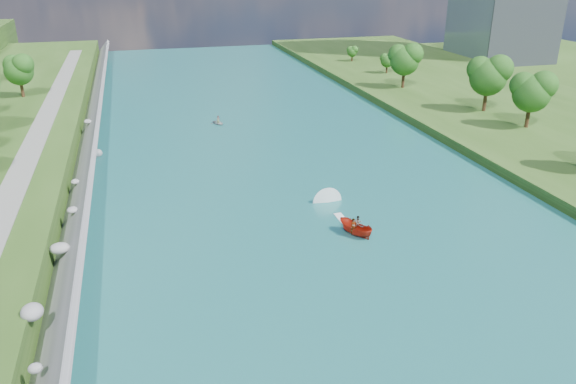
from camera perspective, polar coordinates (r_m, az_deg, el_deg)
name	(u,v)px	position (r m, az deg, el deg)	size (l,w,h in m)	color
ground	(345,254)	(56.23, 5.81, -6.29)	(260.00, 260.00, 0.00)	#2D5119
river_water	(290,182)	(73.35, 0.23, 1.07)	(55.00, 240.00, 0.10)	#1A6664
riprap_bank	(79,194)	(69.43, -20.44, -0.17)	(4.17, 236.00, 4.38)	slate
riverside_path	(16,181)	(71.09, -25.87, 0.98)	(3.00, 200.00, 0.10)	gray
trees_east	(499,92)	(100.54, 20.66, 9.49)	(12.43, 139.50, 11.63)	#275416
motorboat	(350,223)	(60.82, 6.34, -3.12)	(3.60, 18.98, 2.09)	#AF200E
raft	(218,122)	(99.65, -7.09, 7.05)	(2.95, 3.36, 1.48)	gray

